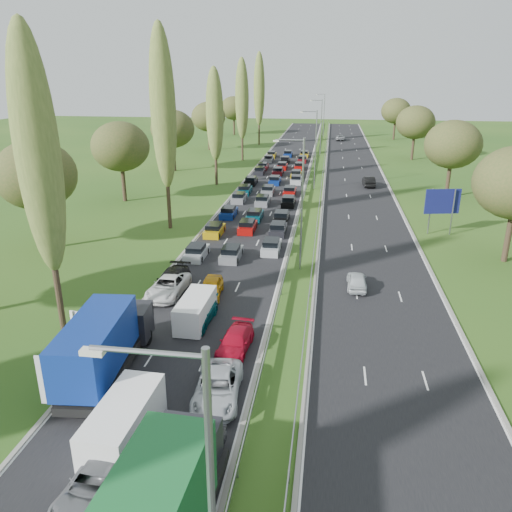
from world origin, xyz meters
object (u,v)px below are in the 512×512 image
at_px(near_car_2, 168,286).
at_px(white_van_front, 126,420).
at_px(near_car_3, 172,280).
at_px(info_sign, 80,322).
at_px(blue_lorry, 104,344).
at_px(direction_sign, 442,203).
at_px(white_van_rear, 196,309).

distance_m(near_car_2, white_van_front, 17.29).
bearing_deg(near_car_3, info_sign, -110.05).
distance_m(blue_lorry, white_van_front, 6.29).
height_order(near_car_2, info_sign, info_sign).
bearing_deg(white_van_front, direction_sign, 61.85).
relative_size(near_car_2, direction_sign, 1.05).
height_order(blue_lorry, white_van_front, blue_lorry).
relative_size(blue_lorry, white_van_front, 1.70).
xyz_separation_m(near_car_3, blue_lorry, (0.01, -12.93, 1.31)).
bearing_deg(near_car_3, white_van_rear, -55.64).
bearing_deg(near_car_2, direction_sign, 41.49).
relative_size(near_car_3, blue_lorry, 0.56).
xyz_separation_m(blue_lorry, direction_sign, (25.29, 32.27, 1.46)).
bearing_deg(info_sign, white_van_rear, 27.56).
bearing_deg(blue_lorry, white_van_front, -61.78).
height_order(near_car_3, blue_lorry, blue_lorry).
relative_size(near_car_3, white_van_rear, 1.08).
xyz_separation_m(white_van_rear, direction_sign, (21.71, 24.78, 2.54)).
distance_m(near_car_2, white_van_rear, 5.53).
relative_size(white_van_rear, direction_sign, 0.96).
bearing_deg(direction_sign, near_car_2, -140.87).
xyz_separation_m(blue_lorry, info_sign, (-3.51, 3.79, -0.74)).
height_order(near_car_2, white_van_front, white_van_front).
relative_size(near_car_2, white_van_rear, 1.09).
relative_size(white_van_front, white_van_rear, 1.14).
xyz_separation_m(blue_lorry, white_van_front, (3.40, -5.21, -0.94)).
xyz_separation_m(near_car_2, blue_lorry, (-0.07, -11.76, 1.33)).
height_order(near_car_2, blue_lorry, blue_lorry).
relative_size(blue_lorry, info_sign, 4.62).
distance_m(near_car_3, white_van_front, 18.46).
xyz_separation_m(near_car_3, white_van_front, (3.41, -18.13, 0.37)).
distance_m(info_sign, direction_sign, 40.56).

